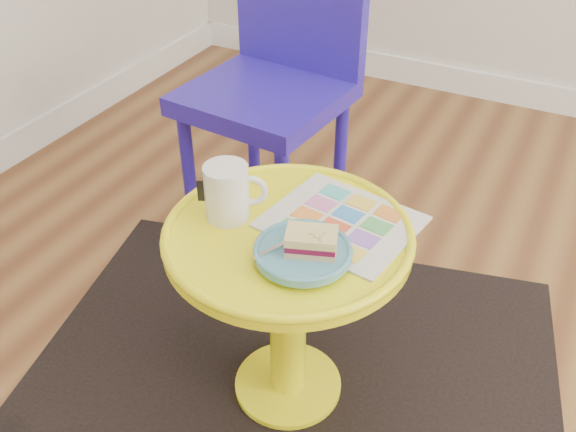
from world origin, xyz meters
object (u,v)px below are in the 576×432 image
at_px(plate, 303,253).
at_px(mug, 228,191).
at_px(side_table, 288,282).
at_px(newspaper, 341,222).
at_px(chair, 279,68).

bearing_deg(plate, mug, 163.50).
relative_size(side_table, mug, 4.02).
bearing_deg(mug, side_table, -19.80).
bearing_deg(newspaper, plate, -87.92).
relative_size(side_table, chair, 0.54).
height_order(side_table, chair, chair).
relative_size(side_table, plate, 2.72).
distance_m(mug, plate, 0.21).
xyz_separation_m(chair, plate, (0.41, -0.68, -0.04)).
relative_size(newspaper, mug, 2.30).
xyz_separation_m(side_table, chair, (-0.34, 0.61, 0.19)).
distance_m(side_table, chair, 0.73).
height_order(chair, newspaper, chair).
distance_m(side_table, newspaper, 0.18).
relative_size(chair, mug, 7.38).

